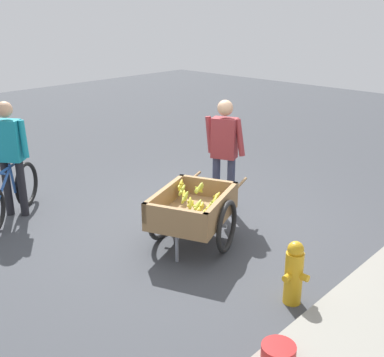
% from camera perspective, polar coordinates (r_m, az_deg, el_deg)
% --- Properties ---
extents(ground_plane, '(24.00, 24.00, 0.00)m').
position_cam_1_polar(ground_plane, '(6.51, -0.04, -5.58)').
color(ground_plane, '#3D3F44').
extents(fruit_cart, '(1.81, 1.29, 0.74)m').
position_cam_1_polar(fruit_cart, '(5.84, 0.13, -3.92)').
color(fruit_cart, '#937047').
rests_on(fruit_cart, ground).
extents(vendor_person, '(0.31, 0.57, 1.60)m').
position_cam_1_polar(vendor_person, '(6.68, 3.85, 3.83)').
color(vendor_person, '#333851').
rests_on(vendor_person, ground).
extents(bicycle, '(1.38, 1.02, 0.85)m').
position_cam_1_polar(bicycle, '(7.02, -20.78, -1.88)').
color(bicycle, black).
rests_on(bicycle, ground).
extents(cyclist_person, '(0.36, 0.49, 1.62)m').
position_cam_1_polar(cyclist_person, '(6.96, -20.83, 3.29)').
color(cyclist_person, black).
rests_on(cyclist_person, ground).
extents(fire_hydrant, '(0.25, 0.25, 0.67)m').
position_cam_1_polar(fire_hydrant, '(4.88, 11.99, -10.89)').
color(fire_hydrant, gold).
rests_on(fire_hydrant, ground).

